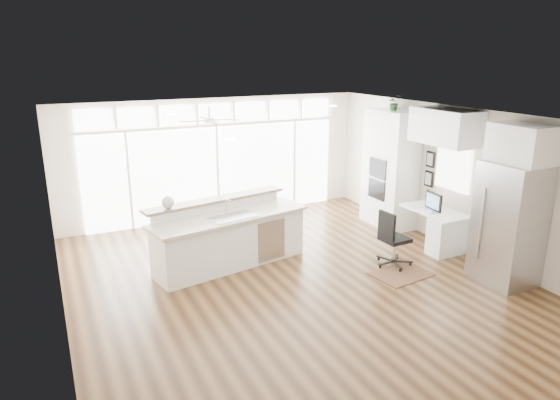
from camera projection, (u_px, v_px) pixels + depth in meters
name	position (u px, v px, depth m)	size (l,w,h in m)	color
floor	(298.00, 285.00, 8.16)	(7.00, 8.00, 0.02)	#3B2412
ceiling	(300.00, 119.00, 7.39)	(7.00, 8.00, 0.02)	silver
wall_back	(216.00, 159.00, 11.23)	(7.00, 0.04, 2.70)	beige
wall_front	(515.00, 328.00, 4.33)	(7.00, 0.04, 2.70)	beige
wall_left	(55.00, 241.00, 6.31)	(0.04, 8.00, 2.70)	beige
wall_right	(466.00, 181.00, 9.24)	(0.04, 8.00, 2.70)	beige
glass_wall	(217.00, 172.00, 11.26)	(5.80, 0.06, 2.08)	white
transom_row	(215.00, 113.00, 10.88)	(5.90, 0.06, 0.40)	white
desk_window	(453.00, 168.00, 9.43)	(0.04, 0.85, 0.85)	white
ceiling_fan	(209.00, 115.00, 9.66)	(1.16, 1.16, 0.32)	white
recessed_lights	(294.00, 119.00, 7.57)	(3.40, 3.00, 0.02)	white
oven_cabinet	(390.00, 169.00, 10.68)	(0.64, 1.20, 2.50)	white
desk_nook	(434.00, 229.00, 9.62)	(0.72, 1.30, 0.76)	white
upper_cabinets	(445.00, 127.00, 9.08)	(0.64, 1.30, 0.64)	white
refrigerator	(509.00, 224.00, 8.01)	(0.76, 0.90, 2.00)	#ADAEB2
fridge_cabinet	(523.00, 144.00, 7.67)	(0.64, 0.90, 0.60)	white
framed_photos	(430.00, 169.00, 10.00)	(0.06, 0.22, 0.80)	black
kitchen_island	(230.00, 235.00, 8.76)	(2.85, 1.07, 1.13)	white
rug	(401.00, 274.00, 8.53)	(0.97, 0.70, 0.01)	#351D10
office_chair	(395.00, 239.00, 8.77)	(0.52, 0.48, 1.01)	black
fishbowl	(168.00, 202.00, 8.34)	(0.22, 0.22, 0.22)	silver
monitor	(434.00, 201.00, 9.43)	(0.08, 0.45, 0.38)	black
keyboard	(426.00, 211.00, 9.41)	(0.12, 0.32, 0.02)	white
potted_plant	(394.00, 104.00, 10.29)	(0.28, 0.31, 0.24)	#255625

